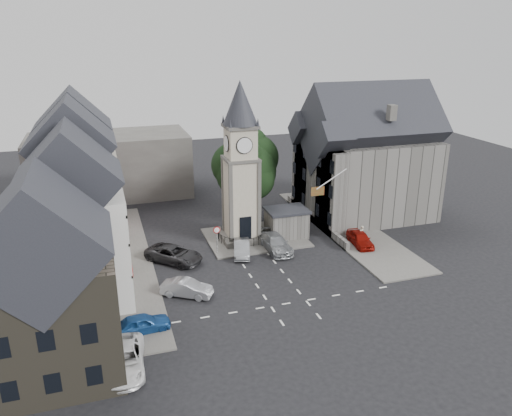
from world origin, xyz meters
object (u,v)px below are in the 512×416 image
object	(u,v)px
car_west_blue	(142,323)
car_east_red	(360,239)
clock_tower	(241,164)
pedestrian	(361,234)
stone_shelter	(286,223)

from	to	relation	value
car_west_blue	car_east_red	xyz separation A→B (m)	(22.56, 9.00, 0.04)
clock_tower	pedestrian	distance (m)	14.25
clock_tower	car_west_blue	xyz separation A→B (m)	(-11.50, -13.99, -7.43)
stone_shelter	pedestrian	bearing A→B (deg)	-30.15
clock_tower	car_east_red	size ratio (longest dim) A/B	3.77
car_west_blue	pedestrian	distance (m)	24.93
car_east_red	car_west_blue	bearing A→B (deg)	-151.71
clock_tower	pedestrian	bearing A→B (deg)	-20.86
clock_tower	stone_shelter	distance (m)	8.15
clock_tower	car_east_red	bearing A→B (deg)	-24.29
car_west_blue	clock_tower	bearing A→B (deg)	-44.41
stone_shelter	pedestrian	world-z (taller)	stone_shelter
car_west_blue	car_east_red	bearing A→B (deg)	-73.24
clock_tower	pedestrian	world-z (taller)	clock_tower
stone_shelter	car_east_red	bearing A→B (deg)	-35.71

